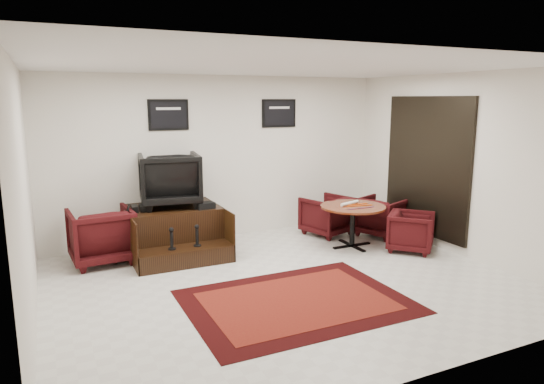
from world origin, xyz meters
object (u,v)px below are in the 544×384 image
(meeting_table, at_px, (353,211))
(table_chair_back, at_px, (327,213))
(armchair_side, at_px, (101,233))
(table_chair_corner, at_px, (411,230))
(shine_podium, at_px, (174,232))
(shine_chair, at_px, (169,177))
(table_chair_window, at_px, (381,215))

(meeting_table, bearing_deg, table_chair_back, 89.34)
(armchair_side, height_order, table_chair_corner, armchair_side)
(shine_podium, xyz_separation_m, table_chair_back, (2.75, -0.11, 0.05))
(shine_podium, distance_m, shine_chair, 0.88)
(meeting_table, relative_size, table_chair_corner, 1.53)
(shine_podium, xyz_separation_m, armchair_side, (-1.08, 0.01, 0.11))
(meeting_table, xyz_separation_m, table_chair_back, (0.01, 0.81, -0.22))
(armchair_side, bearing_deg, shine_podium, 175.10)
(shine_chair, height_order, meeting_table, shine_chair)
(table_chair_window, bearing_deg, table_chair_corner, 150.04)
(armchair_side, xyz_separation_m, table_chair_corner, (4.55, -1.53, -0.11))
(meeting_table, bearing_deg, table_chair_corner, -39.20)
(armchair_side, xyz_separation_m, table_chair_window, (4.66, -0.60, -0.07))
(shine_podium, xyz_separation_m, shine_chair, (0.00, 0.15, 0.86))
(shine_podium, distance_m, table_chair_window, 3.63)
(table_chair_corner, bearing_deg, table_chair_back, 74.01)
(table_chair_back, bearing_deg, shine_podium, -19.78)
(meeting_table, distance_m, table_chair_corner, 0.97)
(armchair_side, height_order, table_chair_back, armchair_side)
(table_chair_back, relative_size, table_chair_window, 1.02)
(shine_podium, xyz_separation_m, table_chair_corner, (3.46, -1.51, 0.01))
(table_chair_window, relative_size, table_chair_corner, 1.10)
(shine_chair, relative_size, table_chair_window, 1.23)
(meeting_table, distance_m, table_chair_back, 0.84)
(armchair_side, xyz_separation_m, table_chair_back, (3.83, -0.13, -0.07))
(shine_chair, distance_m, armchair_side, 1.32)
(armchair_side, distance_m, table_chair_corner, 4.80)
(armchair_side, relative_size, table_chair_window, 1.19)
(shine_chair, relative_size, meeting_table, 0.88)
(meeting_table, relative_size, table_chair_window, 1.39)
(table_chair_back, distance_m, table_chair_window, 0.96)
(meeting_table, bearing_deg, table_chair_window, 21.91)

